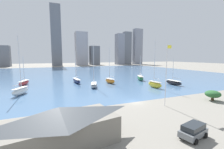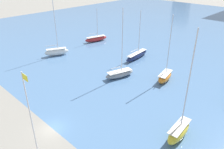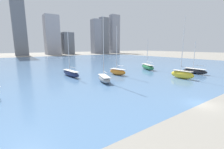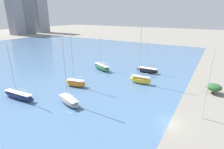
% 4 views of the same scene
% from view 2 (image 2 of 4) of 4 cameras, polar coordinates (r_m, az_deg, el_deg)
% --- Properties ---
extents(ground_plane, '(500.00, 500.00, 0.00)m').
position_cam_2_polar(ground_plane, '(37.54, -15.24, -13.51)').
color(ground_plane, gray).
extents(harbor_water, '(180.00, 140.00, 0.00)m').
position_cam_2_polar(harbor_water, '(90.45, 25.63, 8.84)').
color(harbor_water, '#4C7099').
rests_on(harbor_water, ground_plane).
extents(flag_pole, '(1.24, 0.14, 13.63)m').
position_cam_2_polar(flag_pole, '(27.92, -20.29, -11.03)').
color(flag_pole, silver).
rests_on(flag_pole, ground_plane).
extents(sailboat_orange, '(3.26, 6.47, 14.83)m').
position_cam_2_polar(sailboat_orange, '(50.97, 13.67, -0.45)').
color(sailboat_orange, orange).
rests_on(sailboat_orange, harbor_water).
extents(sailboat_gray, '(4.23, 7.66, 15.89)m').
position_cam_2_polar(sailboat_gray, '(51.15, 2.01, 0.28)').
color(sailboat_gray, gray).
rests_on(sailboat_gray, harbor_water).
extents(sailboat_yellow, '(2.32, 6.51, 16.93)m').
position_cam_2_polar(sailboat_yellow, '(35.47, 17.10, -13.86)').
color(sailboat_yellow, yellow).
rests_on(sailboat_yellow, harbor_water).
extents(sailboat_red, '(3.79, 8.50, 11.15)m').
position_cam_2_polar(sailboat_red, '(76.70, -4.19, 9.32)').
color(sailboat_red, '#B72828').
rests_on(sailboat_red, harbor_water).
extents(sailboat_navy, '(2.54, 10.10, 13.23)m').
position_cam_2_polar(sailboat_navy, '(62.16, 6.51, 5.03)').
color(sailboat_navy, '#19234C').
rests_on(sailboat_navy, harbor_water).
extents(sailboat_white, '(4.47, 6.94, 17.02)m').
position_cam_2_polar(sailboat_white, '(65.86, -14.27, 5.86)').
color(sailboat_white, white).
rests_on(sailboat_white, harbor_water).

